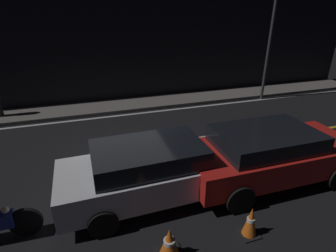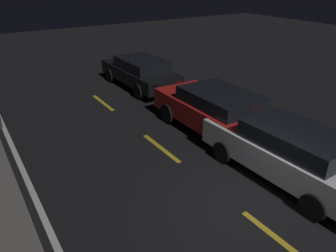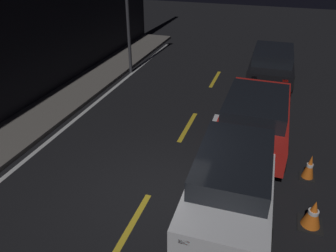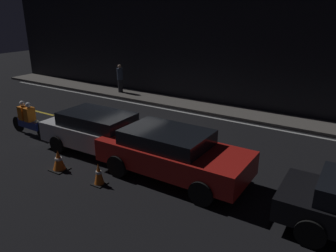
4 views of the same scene
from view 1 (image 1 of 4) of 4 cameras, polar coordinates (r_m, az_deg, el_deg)
name	(u,v)px [view 1 (image 1 of 4)]	position (r m, az deg, el deg)	size (l,w,h in m)	color
ground_plane	(126,161)	(8.16, -9.10, -7.46)	(56.00, 56.00, 0.00)	black
raised_curb	(109,106)	(12.57, -12.78, 4.17)	(28.00, 1.77, 0.14)	#605B56
building_front	(99,24)	(12.91, -14.82, 20.69)	(28.00, 0.30, 7.25)	black
lane_dash_c	(92,166)	(8.11, -16.15, -8.37)	(2.00, 0.14, 0.01)	gold
lane_dash_d	(228,144)	(9.21, 12.92, -3.87)	(2.00, 0.14, 0.01)	gold
lane_dash_e	(330,128)	(12.02, 31.85, -0.30)	(2.00, 0.14, 0.01)	gold
lane_solid_kerb	(112,116)	(11.54, -12.16, 2.05)	(25.20, 0.14, 0.01)	silver
sedan_white	(156,170)	(6.25, -2.62, -9.48)	(4.58, 1.92, 1.44)	silver
taxi_red	(269,153)	(7.34, 21.12, -5.47)	(4.60, 2.04, 1.47)	red
traffic_cone_near	(169,244)	(5.22, 0.30, -24.24)	(0.52, 0.52, 0.67)	black
traffic_cone_mid	(251,222)	(5.82, 17.52, -19.29)	(0.38, 0.38, 0.68)	black
street_lamp	(271,33)	(13.77, 21.53, 18.41)	(0.28, 0.28, 5.76)	#333338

